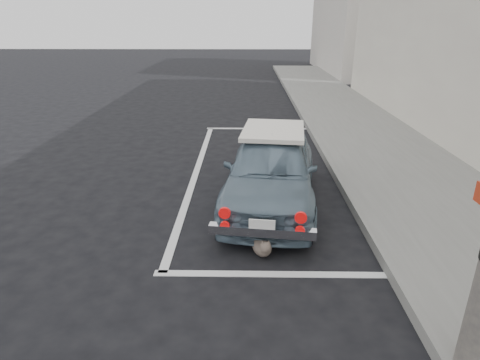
# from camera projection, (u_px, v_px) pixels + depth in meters

# --- Properties ---
(ground) EXTENTS (80.00, 80.00, 0.00)m
(ground) POSITION_uv_depth(u_px,v_px,m) (237.00, 252.00, 5.31)
(ground) COLOR black
(ground) RESTS_ON ground
(sidewalk) EXTENTS (2.80, 40.00, 0.15)m
(sidewalk) POSITION_uv_depth(u_px,v_px,m) (420.00, 189.00, 7.10)
(sidewalk) COLOR slate
(sidewalk) RESTS_ON ground
(pline_rear) EXTENTS (3.00, 0.12, 0.01)m
(pline_rear) POSITION_uv_depth(u_px,v_px,m) (278.00, 274.00, 4.84)
(pline_rear) COLOR silver
(pline_rear) RESTS_ON ground
(pline_front) EXTENTS (3.00, 0.12, 0.01)m
(pline_front) POSITION_uv_depth(u_px,v_px,m) (260.00, 129.00, 11.34)
(pline_front) COLOR silver
(pline_front) RESTS_ON ground
(pline_side) EXTENTS (0.12, 7.00, 0.01)m
(pline_side) POSITION_uv_depth(u_px,v_px,m) (196.00, 172.00, 8.11)
(pline_side) COLOR silver
(pline_side) RESTS_ON ground
(retro_coupe) EXTENTS (1.84, 3.70, 1.21)m
(retro_coupe) POSITION_uv_depth(u_px,v_px,m) (271.00, 168.00, 6.56)
(retro_coupe) COLOR slate
(retro_coupe) RESTS_ON ground
(cat) EXTENTS (0.32, 0.56, 0.30)m
(cat) POSITION_uv_depth(u_px,v_px,m) (262.00, 246.00, 5.20)
(cat) COLOR #65574D
(cat) RESTS_ON ground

